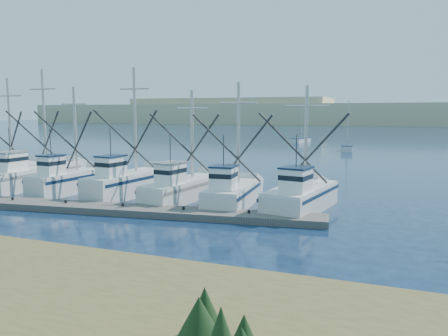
# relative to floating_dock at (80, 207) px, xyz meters

# --- Properties ---
(ground) EXTENTS (500.00, 500.00, 0.00)m
(ground) POSITION_rel_floating_dock_xyz_m (9.89, -5.51, -0.21)
(ground) COLOR #0B1B33
(ground) RESTS_ON ground
(floating_dock) EXTENTS (31.06, 5.88, 0.41)m
(floating_dock) POSITION_rel_floating_dock_xyz_m (0.00, 0.00, 0.00)
(floating_dock) COLOR #5E5954
(floating_dock) RESTS_ON ground
(dune_ridge) EXTENTS (360.00, 60.00, 10.00)m
(dune_ridge) POSITION_rel_floating_dock_xyz_m (9.89, 204.49, 4.79)
(dune_ridge) COLOR tan
(dune_ridge) RESTS_ON ground
(trawler_fleet) EXTENTS (30.34, 9.28, 9.83)m
(trawler_fleet) POSITION_rel_floating_dock_xyz_m (-1.27, 5.04, 0.77)
(trawler_fleet) COLOR silver
(trawler_fleet) RESTS_ON ground
(sailboat_near) EXTENTS (2.06, 5.63, 8.10)m
(sailboat_near) POSITION_rel_floating_dock_xyz_m (12.07, 50.13, 0.29)
(sailboat_near) COLOR silver
(sailboat_near) RESTS_ON ground
(sailboat_far) EXTENTS (2.99, 6.31, 8.10)m
(sailboat_far) POSITION_rel_floating_dock_xyz_m (1.61, 66.07, 0.29)
(sailboat_far) COLOR silver
(sailboat_far) RESTS_ON ground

